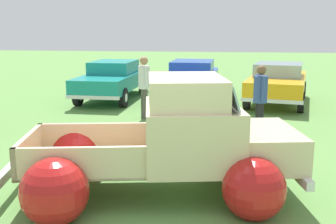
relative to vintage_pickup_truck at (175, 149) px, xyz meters
name	(u,v)px	position (x,y,z in m)	size (l,w,h in m)	color
ground_plane	(152,193)	(-0.38, -0.07, -0.76)	(80.00, 80.00, 0.00)	#609347
vintage_pickup_truck	(175,149)	(0.00, 0.00, 0.00)	(4.89, 3.40, 1.96)	black
show_car_0	(113,78)	(-3.40, 8.64, 0.03)	(1.92, 4.74, 1.43)	black
show_car_1	(192,78)	(-0.46, 9.21, 0.03)	(1.97, 4.77, 1.43)	black
show_car_2	(278,82)	(2.65, 8.53, 0.03)	(2.71, 4.62, 1.43)	black
spectator_0	(144,83)	(-1.58, 5.49, 0.30)	(0.47, 0.50, 1.84)	#4C4742
spectator_1	(260,96)	(1.64, 3.78, 0.27)	(0.41, 0.54, 1.78)	black
lane_cone_0	(265,146)	(1.61, 1.91, -0.45)	(0.36, 0.36, 0.63)	black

